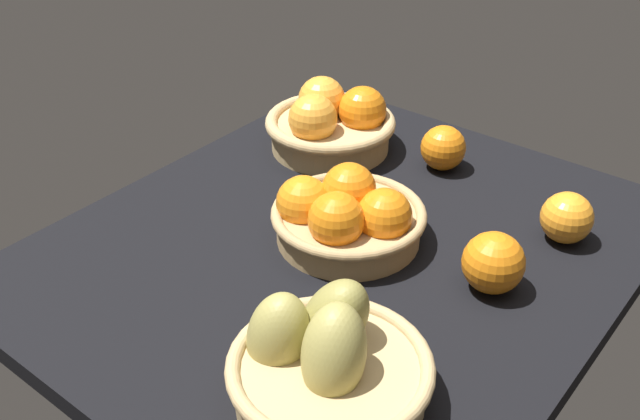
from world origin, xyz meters
TOP-DOWN VIEW (x-y plane):
  - market_tray at (0.00, 0.00)cm, footprint 84.00×72.00cm
  - basket_center at (0.58, 0.22)cm, footprint 21.75×21.75cm
  - basket_near_left_pears at (-23.64, -15.29)cm, footprint 22.14×22.80cm
  - basket_far_right at (21.12, 18.52)cm, footprint 22.10×22.10cm
  - loose_orange_front_gap at (19.85, -23.93)cm, footprint 7.30×7.30cm
  - loose_orange_back_gap at (3.64, -20.97)cm, footprint 8.05×8.05cm
  - loose_orange_side_gap at (26.93, 0.13)cm, footprint 7.35×7.35cm

SIDE VIEW (x-z plane):
  - market_tray at x=0.00cm, z-range 0.00..3.00cm
  - loose_orange_front_gap at x=19.85cm, z-range 3.00..10.30cm
  - loose_orange_side_gap at x=26.93cm, z-range 3.00..10.35cm
  - loose_orange_back_gap at x=3.64cm, z-range 3.00..11.05cm
  - basket_center at x=0.58cm, z-range 1.69..12.58cm
  - basket_near_left_pears at x=-23.64cm, z-range 0.48..14.13cm
  - basket_far_right at x=21.12cm, z-range 1.89..13.39cm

